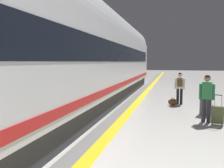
# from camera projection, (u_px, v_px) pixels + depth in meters

# --- Properties ---
(safety_line_strip) EXTENTS (0.36, 80.00, 0.01)m
(safety_line_strip) POSITION_uv_depth(u_px,v_px,m) (130.00, 111.00, 10.10)
(safety_line_strip) COLOR yellow
(safety_line_strip) RESTS_ON ground
(tactile_edge_band) EXTENTS (0.59, 80.00, 0.01)m
(tactile_edge_band) POSITION_uv_depth(u_px,v_px,m) (122.00, 111.00, 10.18)
(tactile_edge_band) COLOR slate
(tactile_edge_band) RESTS_ON ground
(high_speed_train) EXTENTS (2.94, 34.22, 4.97)m
(high_speed_train) POSITION_uv_depth(u_px,v_px,m) (39.00, 48.00, 6.91)
(high_speed_train) COLOR #38383D
(high_speed_train) RESTS_ON ground
(passenger_near) EXTENTS (0.49, 0.31, 1.57)m
(passenger_near) POSITION_uv_depth(u_px,v_px,m) (180.00, 86.00, 11.60)
(passenger_near) COLOR black
(passenger_near) RESTS_ON ground
(duffel_bag_near) EXTENTS (0.44, 0.26, 0.36)m
(duffel_bag_near) POSITION_uv_depth(u_px,v_px,m) (173.00, 102.00, 11.49)
(duffel_bag_near) COLOR brown
(duffel_bag_near) RESTS_ON ground
(passenger_mid) EXTENTS (0.51, 0.25, 1.65)m
(passenger_mid) POSITION_uv_depth(u_px,v_px,m) (207.00, 95.00, 8.15)
(passenger_mid) COLOR #383842
(passenger_mid) RESTS_ON ground
(suitcase_mid) EXTENTS (0.43, 0.32, 1.02)m
(suitcase_mid) POSITION_uv_depth(u_px,v_px,m) (218.00, 115.00, 7.83)
(suitcase_mid) COLOR #596038
(suitcase_mid) RESTS_ON ground
(waste_bin) EXTENTS (0.46, 0.46, 0.91)m
(waste_bin) POSITION_uv_depth(u_px,v_px,m) (206.00, 103.00, 9.38)
(waste_bin) COLOR #4C4C51
(waste_bin) RESTS_ON ground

